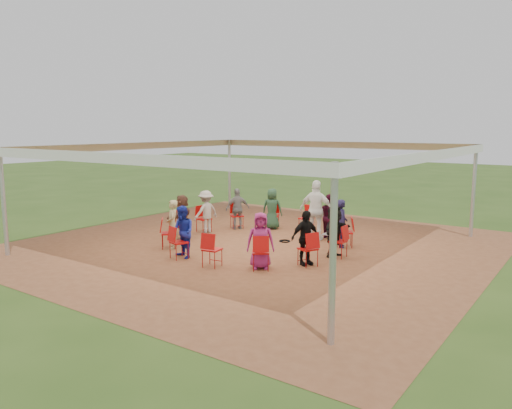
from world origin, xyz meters
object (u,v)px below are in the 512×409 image
Objects in this scene: chair_6 at (204,219)px; person_seated_8 at (183,232)px; chair_3 at (306,219)px; person_seated_0 at (334,231)px; person_seated_3 at (272,209)px; standing_person at (316,210)px; chair_8 at (169,233)px; chair_7 at (179,225)px; person_seated_9 at (260,241)px; chair_4 at (273,216)px; laptop at (329,232)px; chair_11 at (261,252)px; chair_1 at (346,232)px; person_seated_6 at (182,217)px; person_seated_5 at (206,212)px; person_seated_7 at (172,224)px; chair_2 at (333,224)px; person_seated_1 at (342,223)px; person_seated_10 at (305,238)px; chair_9 at (179,242)px; chair_0 at (338,241)px; chair_10 at (212,250)px; chair_5 at (237,216)px; chair_12 at (308,249)px; cable_coil at (285,241)px; person_seated_4 at (238,209)px.

person_seated_8 is at bearing 43.05° from chair_6.
person_seated_0 reaches higher than chair_3.
person_seated_3 is at bearing 110.77° from person_seated_8.
standing_person is (3.69, 1.13, 0.50)m from chair_6.
chair_7 is at bearing 166.15° from chair_8.
standing_person is (-0.40, 3.66, 0.23)m from person_seated_9.
chair_4 is 4.11m from laptop.
person_seated_0 is at bearing -90.00° from laptop.
chair_1 is at bearing 41.54° from chair_11.
chair_3 is 5.12m from person_seated_8.
person_seated_6 is at bearing 19.25° from chair_6.
person_seated_5 is 2.34m from person_seated_7.
chair_11 is 0.63× the size of person_seated_9.
person_seated_1 is (0.77, -0.97, 0.27)m from chair_2.
person_seated_3 is 4.70m from person_seated_10.
chair_9 and chair_11 have the same top height.
chair_3 and chair_9 have the same top height.
person_seated_5 is (-3.87, -1.73, 0.27)m from chair_2.
chair_0 is 2.45m from chair_11.
chair_4 is 2.45m from chair_6.
person_seated_6 is at bearing 152.31° from person_seated_8.
chair_9 is at bearing 111.28° from person_seated_1.
chair_2 is 0.63× the size of person_seated_1.
chair_10 is 3.43m from person_seated_6.
chair_2 is 5.23m from chair_8.
chair_11 is (2.42, 0.40, 0.00)m from chair_9.
chair_5 is 4.25m from person_seated_1.
chair_6 is 1.27m from person_seated_6.
chair_3 and chair_5 have the same top height.
chair_1 and chair_5 have the same top height.
chair_0 is 4.25m from person_seated_8.
person_seated_7 is at bearing 40.73° from standing_person.
chair_10 is at bearing 125.54° from person_seated_1.
chair_7 is 4.25m from person_seated_9.
person_seated_0 and person_seated_9 have the same top height.
person_seated_7 is at bearing 96.76° from chair_1.
person_seated_7 is (-0.82, -4.06, 0.00)m from person_seated_3.
chair_2 is at bearing 41.54° from chair_12.
cable_coil is at bearing 80.36° from chair_10.
chair_5 and chair_11 have the same top height.
person_seated_5 is 1.20m from person_seated_6.
chair_6 is (-0.54, -1.14, 0.00)m from chair_5.
chair_11 is 0.63× the size of person_seated_5.
chair_2 and chair_7 have the same top height.
standing_person reaches higher than person_seated_1.
person_seated_6 is 1.00× the size of person_seated_8.
standing_person reaches higher than person_seated_3.
person_seated_8 is at bearing 96.76° from chair_2.
person_seated_1 is 1.00× the size of person_seated_4.
chair_11 reaches higher than laptop.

